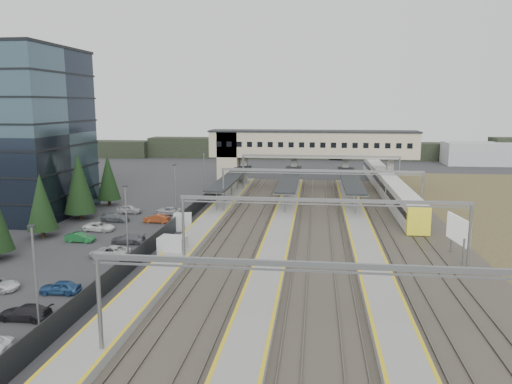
# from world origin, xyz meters

# --- Properties ---
(ground) EXTENTS (220.00, 220.00, 0.00)m
(ground) POSITION_xyz_m (0.00, 0.00, 0.00)
(ground) COLOR #2B2B2D
(ground) RESTS_ON ground
(conifer_row) EXTENTS (4.42, 49.82, 9.50)m
(conifer_row) POSITION_xyz_m (-22.00, -3.86, 4.84)
(conifer_row) COLOR black
(conifer_row) RESTS_ON ground
(car_park) EXTENTS (10.37, 44.66, 1.27)m
(car_park) POSITION_xyz_m (-13.30, -6.85, 0.59)
(car_park) COLOR silver
(car_park) RESTS_ON ground
(lampposts) EXTENTS (0.50, 53.25, 8.07)m
(lampposts) POSITION_xyz_m (-8.00, 1.25, 4.34)
(lampposts) COLOR slate
(lampposts) RESTS_ON ground
(fence) EXTENTS (0.08, 90.00, 2.00)m
(fence) POSITION_xyz_m (-6.50, 5.00, 1.00)
(fence) COLOR #26282B
(fence) RESTS_ON ground
(relay_cabin_near) EXTENTS (2.99, 2.32, 2.34)m
(relay_cabin_near) POSITION_xyz_m (-3.70, -6.23, 1.17)
(relay_cabin_near) COLOR #A5A9AB
(relay_cabin_near) RESTS_ON ground
(relay_cabin_far) EXTENTS (2.67, 2.37, 2.13)m
(relay_cabin_far) POSITION_xyz_m (-5.88, 5.78, 1.06)
(relay_cabin_far) COLOR #A5A9AB
(relay_cabin_far) RESTS_ON ground
(rail_corridor) EXTENTS (34.00, 90.00, 0.92)m
(rail_corridor) POSITION_xyz_m (9.34, 5.00, 0.29)
(rail_corridor) COLOR #352F28
(rail_corridor) RESTS_ON ground
(canopies) EXTENTS (23.10, 30.00, 3.28)m
(canopies) POSITION_xyz_m (7.00, 27.00, 3.92)
(canopies) COLOR black
(canopies) RESTS_ON ground
(footbridge) EXTENTS (40.40, 6.40, 11.20)m
(footbridge) POSITION_xyz_m (7.70, 42.00, 7.93)
(footbridge) COLOR tan
(footbridge) RESTS_ON ground
(gantries) EXTENTS (28.40, 62.28, 7.17)m
(gantries) POSITION_xyz_m (12.00, 3.00, 6.00)
(gantries) COLOR slate
(gantries) RESTS_ON ground
(train) EXTENTS (2.85, 59.55, 3.59)m
(train) POSITION_xyz_m (24.00, 34.80, 2.04)
(train) COLOR silver
(train) RESTS_ON ground
(billboard) EXTENTS (0.97, 5.56, 4.68)m
(billboard) POSITION_xyz_m (26.25, -3.37, 3.12)
(billboard) COLOR slate
(billboard) RESTS_ON ground
(treeline_far) EXTENTS (170.00, 19.00, 7.00)m
(treeline_far) POSITION_xyz_m (23.81, 92.28, 2.95)
(treeline_far) COLOR black
(treeline_far) RESTS_ON ground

